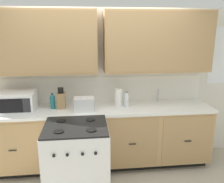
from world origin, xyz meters
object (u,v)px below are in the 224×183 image
object	(u,v)px
stove_range	(77,161)
microwave	(18,102)
knife_block	(61,100)
bottle_teal	(53,101)
bottle_clear	(127,99)
toaster	(84,104)
paper_towel_roll	(118,97)

from	to	relation	value
stove_range	microwave	bearing A→B (deg)	143.09
stove_range	microwave	distance (m)	1.18
knife_block	bottle_teal	world-z (taller)	knife_block
stove_range	bottle_clear	world-z (taller)	bottle_clear
toaster	stove_range	bearing A→B (deg)	-100.75
knife_block	bottle_clear	xyz separation A→B (m)	(0.95, -0.04, -0.00)
toaster	bottle_clear	world-z (taller)	bottle_clear
microwave	bottle_clear	world-z (taller)	microwave
bottle_teal	toaster	bearing A→B (deg)	-18.39
toaster	bottle_teal	bearing A→B (deg)	161.61
microwave	toaster	bearing A→B (deg)	-4.57
microwave	paper_towel_roll	bearing A→B (deg)	3.98
stove_range	paper_towel_roll	distance (m)	1.11
knife_block	bottle_clear	bearing A→B (deg)	-2.68
stove_range	bottle_teal	world-z (taller)	bottle_teal
stove_range	paper_towel_roll	xyz separation A→B (m)	(0.61, 0.71, 0.59)
microwave	paper_towel_roll	size ratio (longest dim) A/B	1.85
knife_block	paper_towel_roll	bearing A→B (deg)	1.27
toaster	paper_towel_roll	size ratio (longest dim) A/B	1.08
paper_towel_roll	microwave	bearing A→B (deg)	-176.02
microwave	knife_block	xyz separation A→B (m)	(0.59, 0.08, -0.02)
bottle_teal	bottle_clear	distance (m)	1.07
paper_towel_roll	toaster	bearing A→B (deg)	-161.20
stove_range	bottle_teal	bearing A→B (deg)	117.02
stove_range	toaster	world-z (taller)	toaster
bottle_teal	knife_block	bearing A→B (deg)	1.35
bottle_clear	paper_towel_roll	bearing A→B (deg)	151.08
microwave	knife_block	world-z (taller)	knife_block
paper_towel_roll	bottle_clear	size ratio (longest dim) A/B	1.12
toaster	bottle_teal	xyz separation A→B (m)	(-0.45, 0.15, 0.02)
stove_range	knife_block	size ratio (longest dim) A/B	3.06
toaster	bottle_clear	xyz separation A→B (m)	(0.62, 0.11, 0.02)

